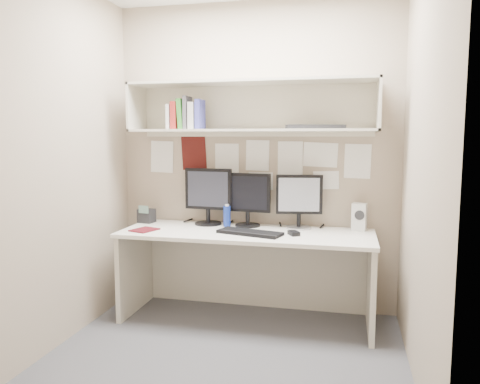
% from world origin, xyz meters
% --- Properties ---
extents(floor, '(2.40, 2.00, 0.01)m').
position_xyz_m(floor, '(0.00, 0.00, 0.00)').
color(floor, '#48484D').
rests_on(floor, ground).
extents(wall_back, '(2.40, 0.02, 2.60)m').
position_xyz_m(wall_back, '(0.00, 1.00, 1.30)').
color(wall_back, tan).
rests_on(wall_back, ground).
extents(wall_front, '(2.40, 0.02, 2.60)m').
position_xyz_m(wall_front, '(0.00, -1.00, 1.30)').
color(wall_front, tan).
rests_on(wall_front, ground).
extents(wall_left, '(0.02, 2.00, 2.60)m').
position_xyz_m(wall_left, '(-1.20, 0.00, 1.30)').
color(wall_left, tan).
rests_on(wall_left, ground).
extents(wall_right, '(0.02, 2.00, 2.60)m').
position_xyz_m(wall_right, '(1.20, 0.00, 1.30)').
color(wall_right, tan).
rests_on(wall_right, ground).
extents(desk, '(2.00, 0.70, 0.73)m').
position_xyz_m(desk, '(0.00, 0.65, 0.37)').
color(desk, white).
rests_on(desk, floor).
extents(overhead_hutch, '(2.00, 0.38, 0.40)m').
position_xyz_m(overhead_hutch, '(0.00, 0.86, 1.72)').
color(overhead_hutch, beige).
rests_on(overhead_hutch, wall_back).
extents(pinned_papers, '(1.92, 0.01, 0.48)m').
position_xyz_m(pinned_papers, '(0.00, 0.99, 1.25)').
color(pinned_papers, white).
rests_on(pinned_papers, wall_back).
extents(monitor_left, '(0.41, 0.23, 0.48)m').
position_xyz_m(monitor_left, '(-0.38, 0.87, 0.99)').
color(monitor_left, black).
rests_on(monitor_left, desk).
extents(monitor_center, '(0.38, 0.21, 0.45)m').
position_xyz_m(monitor_center, '(-0.04, 0.87, 0.97)').
color(monitor_center, black).
rests_on(monitor_center, desk).
extents(monitor_right, '(0.38, 0.21, 0.44)m').
position_xyz_m(monitor_right, '(0.39, 0.87, 0.97)').
color(monitor_right, '#A5A5AA').
rests_on(monitor_right, desk).
extents(keyboard, '(0.53, 0.31, 0.02)m').
position_xyz_m(keyboard, '(0.05, 0.54, 0.74)').
color(keyboard, black).
rests_on(keyboard, desk).
extents(mouse, '(0.11, 0.12, 0.03)m').
position_xyz_m(mouse, '(0.38, 0.58, 0.75)').
color(mouse, black).
rests_on(mouse, desk).
extents(speaker, '(0.13, 0.13, 0.22)m').
position_xyz_m(speaker, '(0.87, 0.89, 0.84)').
color(speaker, beige).
rests_on(speaker, desk).
extents(blue_bottle, '(0.06, 0.06, 0.19)m').
position_xyz_m(blue_bottle, '(-0.20, 0.80, 0.82)').
color(blue_bottle, navy).
rests_on(blue_bottle, desk).
extents(maroon_notebook, '(0.22, 0.24, 0.01)m').
position_xyz_m(maroon_notebook, '(-0.81, 0.49, 0.74)').
color(maroon_notebook, '#520E16').
rests_on(maroon_notebook, desk).
extents(desk_phone, '(0.15, 0.14, 0.16)m').
position_xyz_m(desk_phone, '(-0.94, 0.82, 0.79)').
color(desk_phone, black).
rests_on(desk_phone, desk).
extents(book_stack, '(0.29, 0.17, 0.27)m').
position_xyz_m(book_stack, '(-0.54, 0.77, 1.66)').
color(book_stack, silver).
rests_on(book_stack, overhead_hutch).
extents(hutch_tray, '(0.47, 0.30, 0.03)m').
position_xyz_m(hutch_tray, '(0.52, 0.79, 1.56)').
color(hutch_tray, black).
rests_on(hutch_tray, overhead_hutch).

